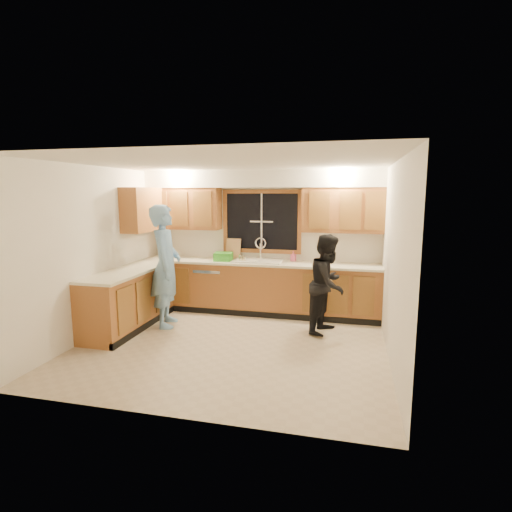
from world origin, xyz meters
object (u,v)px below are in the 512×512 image
Objects in this scene: man at (166,266)px; soap_bottle at (293,256)px; sink at (258,264)px; woman at (328,284)px; stove at (107,309)px; dish_crate at (223,257)px; bowl at (320,262)px; knife_block at (165,252)px; dishwasher at (212,287)px.

man reaches higher than soap_bottle.
woman reaches higher than sink.
stove is 2.19m from dish_crate.
sink is 1.09m from bowl.
bowl is at bearing -83.28° from man.
soap_bottle reaches higher than dish_crate.
stove is 5.05× the size of soap_bottle.
knife_block is at bearing 9.17° from man.
man reaches higher than woman.
soap_bottle is at bearing 10.97° from dish_crate.
woman is 2.02m from dish_crate.
bowl is at bearing -37.73° from knife_block.
soap_bottle is (2.38, 0.15, -0.01)m from knife_block.
soap_bottle is 0.83× the size of bowl.
dishwasher is 0.91× the size of stove.
man is 1.18m from knife_block.
stove is at bearing -123.76° from dish_crate.
dishwasher is (-0.85, -0.01, -0.45)m from sink.
dishwasher is 0.42× the size of man.
dish_crate is (-1.88, 0.70, 0.24)m from woman.
sink is 1.63m from man.
knife_block reaches higher than dish_crate.
dishwasher is 1.22m from man.
sink is 4.43× the size of knife_block.
knife_block is at bearing 175.58° from dish_crate.
soap_bottle is (2.40, 2.00, 0.56)m from stove.
stove is at bearing 127.04° from woman.
man is 9.94× the size of knife_block.
dishwasher is at bearing -179.01° from sink.
woman reaches higher than soap_bottle.
sink is 0.96m from dishwasher.
dishwasher is at bearing 88.43° from woman.
bowl reaches higher than stove.
man is at bearing -147.06° from soap_bottle.
sink is 4.82× the size of soap_bottle.
knife_block is (-3.05, 0.79, 0.27)m from woman.
knife_block is 2.39m from soap_bottle.
sink is 0.57× the size of woman.
bowl is at bearing 30.77° from woman.
sink is at bearing -163.47° from soap_bottle.
man is at bearing -112.05° from dishwasher.
man is 1.28× the size of woman.
bowl is (0.49, -0.16, -0.06)m from soap_bottle.
woman is at bearing -77.07° from bowl.
sink is 2.80× the size of dish_crate.
sink reaches higher than dish_crate.
dish_crate is (1.16, -0.09, -0.03)m from knife_block.
sink reaches higher than soap_bottle.
woman reaches higher than dishwasher.
knife_block is at bearing -176.50° from soap_bottle.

